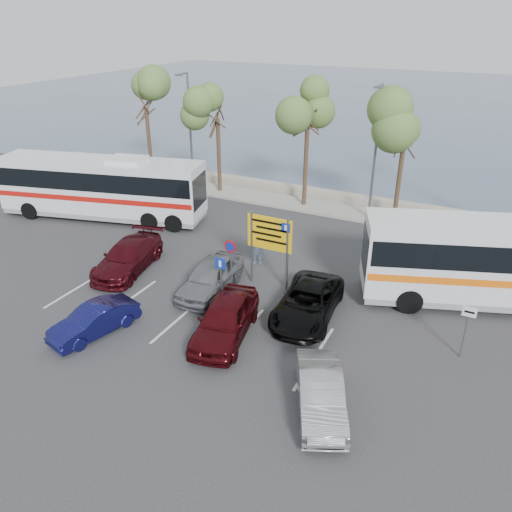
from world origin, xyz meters
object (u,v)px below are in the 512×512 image
at_px(street_lamp_right, 376,147).
at_px(car_blue, 94,321).
at_px(pedestrian_near, 257,250).
at_px(direction_sign, 270,239).
at_px(pedestrian_far, 500,285).
at_px(street_lamp_left, 189,126).
at_px(car_silver_b, 321,393).
at_px(car_silver_a, 210,277).
at_px(suv_black, 308,302).
at_px(car_red, 225,319).
at_px(coach_bus_left, 102,190).
at_px(car_maroon, 128,257).

distance_m(street_lamp_right, car_blue, 18.69).
bearing_deg(pedestrian_near, direction_sign, 103.52).
bearing_deg(street_lamp_right, car_blue, -111.20).
bearing_deg(pedestrian_near, pedestrian_far, 160.75).
bearing_deg(car_blue, street_lamp_left, 125.24).
bearing_deg(car_silver_b, car_silver_a, 120.25).
height_order(car_blue, suv_black, suv_black).
bearing_deg(car_red, direction_sign, 81.15).
bearing_deg(suv_black, car_silver_a, 174.31).
relative_size(direction_sign, pedestrian_far, 2.11).
bearing_deg(pedestrian_near, coach_bus_left, -34.24).
bearing_deg(car_blue, pedestrian_near, 84.75).
height_order(direction_sign, car_blue, direction_sign).
xyz_separation_m(car_maroon, pedestrian_near, (5.47, 3.50, 0.08)).
height_order(car_blue, car_silver_b, car_silver_b).
bearing_deg(car_maroon, car_blue, -75.59).
height_order(direction_sign, car_maroon, direction_sign).
relative_size(coach_bus_left, car_silver_b, 3.22).
height_order(direction_sign, coach_bus_left, coach_bus_left).
relative_size(street_lamp_left, street_lamp_right, 1.00).
xyz_separation_m(car_silver_a, car_maroon, (-4.80, -0.00, -0.04)).
relative_size(street_lamp_left, car_silver_a, 1.79).
relative_size(coach_bus_left, pedestrian_far, 7.61).
distance_m(coach_bus_left, car_blue, 13.12).
bearing_deg(street_lamp_left, pedestrian_near, -41.96).
relative_size(street_lamp_right, car_maroon, 1.60).
xyz_separation_m(car_blue, car_maroon, (-2.40, 5.00, 0.12)).
bearing_deg(suv_black, car_silver_b, -70.04).
height_order(street_lamp_right, car_blue, street_lamp_right).
bearing_deg(car_silver_a, pedestrian_far, 18.43).
xyz_separation_m(car_silver_a, car_red, (2.40, -2.81, 0.03)).
bearing_deg(car_blue, car_red, 39.19).
distance_m(suv_black, car_silver_b, 5.55).
xyz_separation_m(car_blue, car_silver_b, (9.60, 0.00, 0.06)).
xyz_separation_m(direction_sign, car_maroon, (-7.00, -1.70, -1.70)).
height_order(street_lamp_left, pedestrian_near, street_lamp_left).
height_order(street_lamp_right, pedestrian_near, street_lamp_right).
distance_m(street_lamp_right, car_silver_a, 13.30).
xyz_separation_m(car_red, pedestrian_near, (-1.73, 6.31, 0.01)).
bearing_deg(car_red, car_maroon, 147.36).
bearing_deg(car_maroon, coach_bus_left, 128.96).
xyz_separation_m(suv_black, pedestrian_far, (7.20, 5.00, 0.16)).
bearing_deg(pedestrian_far, direction_sign, 98.01).
bearing_deg(car_silver_b, pedestrian_near, 102.54).
bearing_deg(car_silver_b, pedestrian_far, 39.38).
bearing_deg(street_lamp_right, coach_bus_left, -154.92).
distance_m(street_lamp_right, car_silver_b, 17.72).
xyz_separation_m(car_blue, car_red, (4.80, 2.19, 0.18)).
bearing_deg(car_red, car_silver_b, -35.90).
distance_m(car_blue, suv_black, 8.77).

